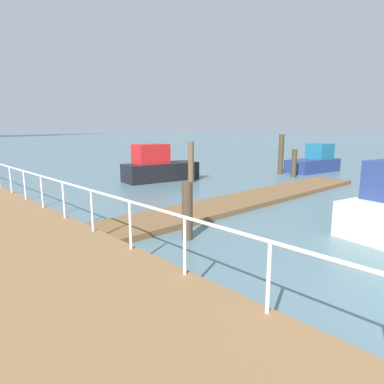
# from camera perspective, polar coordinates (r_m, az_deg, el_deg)

# --- Properties ---
(ground_plane) EXTENTS (300.00, 300.00, 0.00)m
(ground_plane) POSITION_cam_1_polar(r_m,az_deg,el_deg) (21.63, -24.08, 1.99)
(ground_plane) COLOR slate
(floating_dock) EXTENTS (15.13, 2.00, 0.18)m
(floating_dock) POSITION_cam_1_polar(r_m,az_deg,el_deg) (13.97, 9.89, -1.22)
(floating_dock) COLOR brown
(floating_dock) RESTS_ON ground_plane
(boardwalk_railing) EXTENTS (0.06, 27.87, 1.08)m
(boardwalk_railing) POSITION_cam_1_polar(r_m,az_deg,el_deg) (11.86, -24.26, 1.52)
(boardwalk_railing) COLOR white
(boardwalk_railing) RESTS_ON boardwalk
(dock_piling_1) EXTENTS (0.33, 0.33, 2.56)m
(dock_piling_1) POSITION_cam_1_polar(r_m,az_deg,el_deg) (22.59, 14.89, 6.19)
(dock_piling_1) COLOR #473826
(dock_piling_1) RESTS_ON ground_plane
(dock_piling_2) EXTENTS (0.32, 0.32, 2.23)m
(dock_piling_2) POSITION_cam_1_polar(r_m,az_deg,el_deg) (18.61, -0.18, 5.12)
(dock_piling_2) COLOR brown
(dock_piling_2) RESTS_ON ground_plane
(dock_piling_3) EXTENTS (0.32, 0.32, 1.70)m
(dock_piling_3) POSITION_cam_1_polar(r_m,az_deg,el_deg) (21.42, 16.95, 4.69)
(dock_piling_3) COLOR #473826
(dock_piling_3) RESTS_ON ground_plane
(dock_piling_4) EXTENTS (0.29, 0.29, 1.57)m
(dock_piling_4) POSITION_cam_1_polar(r_m,az_deg,el_deg) (8.96, -0.80, -3.25)
(dock_piling_4) COLOR #473826
(dock_piling_4) RESTS_ON ground_plane
(moored_boat_1) EXTENTS (4.48, 2.24, 2.09)m
(moored_boat_1) POSITION_cam_1_polar(r_m,az_deg,el_deg) (19.22, -5.77, 4.24)
(moored_boat_1) COLOR black
(moored_boat_1) RESTS_ON ground_plane
(moored_boat_3) EXTENTS (4.19, 2.18, 1.92)m
(moored_boat_3) POSITION_cam_1_polar(r_m,az_deg,el_deg) (24.59, 20.13, 4.85)
(moored_boat_3) COLOR navy
(moored_boat_3) RESTS_ON ground_plane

